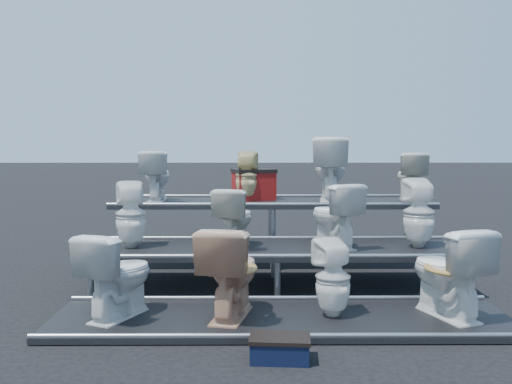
{
  "coord_description": "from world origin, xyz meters",
  "views": [
    {
      "loc": [
        -0.26,
        -6.42,
        1.66
      ],
      "look_at": [
        -0.22,
        0.1,
        1.09
      ],
      "focal_mm": 40.0,
      "sensor_mm": 36.0,
      "label": 1
    }
  ],
  "objects_px": {
    "toilet_4": "(131,215)",
    "red_crate": "(254,186)",
    "toilet_2": "(333,278)",
    "toilet_3": "(448,271)",
    "toilet_8": "(156,176)",
    "toilet_5": "(235,218)",
    "toilet_6": "(334,215)",
    "toilet_0": "(118,274)",
    "toilet_1": "(230,271)",
    "toilet_10": "(330,169)",
    "toilet_11": "(410,177)",
    "step_stool": "(280,350)",
    "toilet_7": "(419,213)",
    "toilet_9": "(247,176)"
  },
  "relations": [
    {
      "from": "toilet_1",
      "to": "toilet_8",
      "type": "distance_m",
      "value": 2.92
    },
    {
      "from": "toilet_5",
      "to": "toilet_6",
      "type": "height_order",
      "value": "toilet_6"
    },
    {
      "from": "step_stool",
      "to": "toilet_8",
      "type": "bearing_deg",
      "value": 117.75
    },
    {
      "from": "toilet_0",
      "to": "toilet_3",
      "type": "height_order",
      "value": "toilet_3"
    },
    {
      "from": "toilet_3",
      "to": "toilet_11",
      "type": "xyz_separation_m",
      "value": [
        0.36,
        2.6,
        0.71
      ]
    },
    {
      "from": "toilet_1",
      "to": "toilet_8",
      "type": "bearing_deg",
      "value": -55.19
    },
    {
      "from": "toilet_7",
      "to": "toilet_9",
      "type": "distance_m",
      "value": 2.39
    },
    {
      "from": "toilet_8",
      "to": "toilet_11",
      "type": "xyz_separation_m",
      "value": [
        3.45,
        0.0,
        -0.01
      ]
    },
    {
      "from": "toilet_3",
      "to": "toilet_11",
      "type": "height_order",
      "value": "toilet_11"
    },
    {
      "from": "toilet_2",
      "to": "step_stool",
      "type": "distance_m",
      "value": 1.11
    },
    {
      "from": "toilet_5",
      "to": "toilet_6",
      "type": "bearing_deg",
      "value": -167.11
    },
    {
      "from": "toilet_2",
      "to": "toilet_11",
      "type": "xyz_separation_m",
      "value": [
        1.41,
        2.6,
        0.77
      ]
    },
    {
      "from": "toilet_10",
      "to": "toilet_6",
      "type": "bearing_deg",
      "value": 91.47
    },
    {
      "from": "toilet_8",
      "to": "toilet_10",
      "type": "height_order",
      "value": "toilet_10"
    },
    {
      "from": "toilet_5",
      "to": "step_stool",
      "type": "distance_m",
      "value": 2.37
    },
    {
      "from": "toilet_11",
      "to": "toilet_4",
      "type": "bearing_deg",
      "value": 23.38
    },
    {
      "from": "toilet_1",
      "to": "step_stool",
      "type": "xyz_separation_m",
      "value": [
        0.41,
        -0.92,
        -0.4
      ]
    },
    {
      "from": "red_crate",
      "to": "toilet_8",
      "type": "bearing_deg",
      "value": 168.68
    },
    {
      "from": "toilet_9",
      "to": "step_stool",
      "type": "distance_m",
      "value": 3.7
    },
    {
      "from": "toilet_0",
      "to": "toilet_3",
      "type": "distance_m",
      "value": 3.02
    },
    {
      "from": "toilet_1",
      "to": "toilet_0",
      "type": "bearing_deg",
      "value": 11.76
    },
    {
      "from": "toilet_10",
      "to": "toilet_11",
      "type": "bearing_deg",
      "value": -173.19
    },
    {
      "from": "toilet_2",
      "to": "toilet_3",
      "type": "bearing_deg",
      "value": 162.99
    },
    {
      "from": "toilet_4",
      "to": "toilet_3",
      "type": "bearing_deg",
      "value": 143.08
    },
    {
      "from": "step_stool",
      "to": "toilet_1",
      "type": "bearing_deg",
      "value": 118.57
    },
    {
      "from": "toilet_5",
      "to": "toilet_11",
      "type": "distance_m",
      "value": 2.71
    },
    {
      "from": "toilet_6",
      "to": "toilet_11",
      "type": "height_order",
      "value": "toilet_11"
    },
    {
      "from": "toilet_8",
      "to": "toilet_0",
      "type": "bearing_deg",
      "value": 90.72
    },
    {
      "from": "toilet_1",
      "to": "toilet_6",
      "type": "height_order",
      "value": "toilet_6"
    },
    {
      "from": "toilet_0",
      "to": "toilet_11",
      "type": "height_order",
      "value": "toilet_11"
    },
    {
      "from": "red_crate",
      "to": "toilet_7",
      "type": "bearing_deg",
      "value": -54.94
    },
    {
      "from": "toilet_1",
      "to": "red_crate",
      "type": "relative_size",
      "value": 1.61
    },
    {
      "from": "toilet_10",
      "to": "toilet_5",
      "type": "bearing_deg",
      "value": 52.87
    },
    {
      "from": "toilet_5",
      "to": "toilet_7",
      "type": "bearing_deg",
      "value": -167.11
    },
    {
      "from": "toilet_0",
      "to": "toilet_9",
      "type": "relative_size",
      "value": 1.16
    },
    {
      "from": "toilet_1",
      "to": "toilet_7",
      "type": "relative_size",
      "value": 1.07
    },
    {
      "from": "toilet_3",
      "to": "toilet_7",
      "type": "xyz_separation_m",
      "value": [
        0.11,
        1.3,
        0.38
      ]
    },
    {
      "from": "toilet_3",
      "to": "toilet_10",
      "type": "xyz_separation_m",
      "value": [
        -0.74,
        2.6,
        0.81
      ]
    },
    {
      "from": "toilet_4",
      "to": "toilet_0",
      "type": "bearing_deg",
      "value": 82.01
    },
    {
      "from": "toilet_2",
      "to": "toilet_7",
      "type": "height_order",
      "value": "toilet_7"
    },
    {
      "from": "toilet_2",
      "to": "toilet_8",
      "type": "relative_size",
      "value": 1.05
    },
    {
      "from": "toilet_0",
      "to": "toilet_1",
      "type": "bearing_deg",
      "value": -155.93
    },
    {
      "from": "toilet_7",
      "to": "step_stool",
      "type": "relative_size",
      "value": 1.79
    },
    {
      "from": "toilet_4",
      "to": "red_crate",
      "type": "height_order",
      "value": "red_crate"
    },
    {
      "from": "toilet_2",
      "to": "toilet_5",
      "type": "relative_size",
      "value": 1.05
    },
    {
      "from": "toilet_1",
      "to": "toilet_10",
      "type": "relative_size",
      "value": 0.98
    },
    {
      "from": "toilet_5",
      "to": "toilet_10",
      "type": "bearing_deg",
      "value": -121.06
    },
    {
      "from": "toilet_0",
      "to": "toilet_6",
      "type": "distance_m",
      "value": 2.55
    },
    {
      "from": "toilet_3",
      "to": "step_stool",
      "type": "relative_size",
      "value": 1.9
    },
    {
      "from": "toilet_3",
      "to": "toilet_6",
      "type": "bearing_deg",
      "value": -75.63
    }
  ]
}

